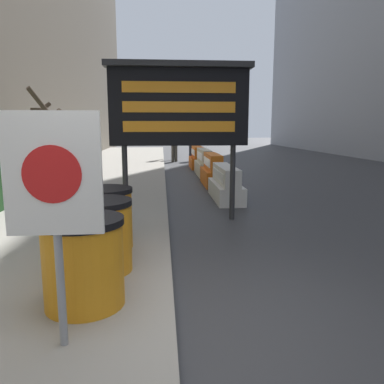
# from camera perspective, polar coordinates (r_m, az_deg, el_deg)

# --- Properties ---
(ground_plane) EXTENTS (120.00, 120.00, 0.00)m
(ground_plane) POSITION_cam_1_polar(r_m,az_deg,el_deg) (3.45, -2.57, -20.29)
(ground_plane) COLOR #38383A
(bare_tree) EXTENTS (1.53, 1.63, 2.67)m
(bare_tree) POSITION_cam_1_polar(r_m,az_deg,el_deg) (11.35, -22.29, 7.54)
(bare_tree) COLOR #4C3D2D
(bare_tree) RESTS_ON sidewalk_left
(barrel_drum_foreground) EXTENTS (0.75, 0.75, 0.82)m
(barrel_drum_foreground) POSITION_cam_1_polar(r_m,az_deg,el_deg) (3.57, -16.18, -10.16)
(barrel_drum_foreground) COLOR orange
(barrel_drum_foreground) RESTS_ON sidewalk_left
(barrel_drum_middle) EXTENTS (0.75, 0.75, 0.82)m
(barrel_drum_middle) POSITION_cam_1_polar(r_m,az_deg,el_deg) (4.35, -13.94, -6.45)
(barrel_drum_middle) COLOR orange
(barrel_drum_middle) RESTS_ON sidewalk_left
(barrel_drum_back) EXTENTS (0.75, 0.75, 0.82)m
(barrel_drum_back) POSITION_cam_1_polar(r_m,az_deg,el_deg) (5.15, -13.10, -3.87)
(barrel_drum_back) COLOR orange
(barrel_drum_back) RESTS_ON sidewalk_left
(warning_sign) EXTENTS (0.67, 0.08, 1.72)m
(warning_sign) POSITION_cam_1_polar(r_m,az_deg,el_deg) (2.77, -20.31, 0.43)
(warning_sign) COLOR gray
(warning_sign) RESTS_ON sidewalk_left
(message_board) EXTENTS (2.61, 0.36, 2.86)m
(message_board) POSITION_cam_1_polar(r_m,az_deg,el_deg) (6.89, -1.98, 12.99)
(message_board) COLOR #28282B
(message_board) RESTS_ON ground_plane
(jersey_barrier_white) EXTENTS (0.60, 2.02, 0.82)m
(jersey_barrier_white) POSITION_cam_1_polar(r_m,az_deg,el_deg) (9.08, 5.14, 1.10)
(jersey_barrier_white) COLOR silver
(jersey_barrier_white) RESTS_ON ground_plane
(jersey_barrier_orange_near) EXTENTS (0.58, 1.84, 0.95)m
(jersey_barrier_orange_near) POSITION_cam_1_polar(r_m,az_deg,el_deg) (11.35, 3.17, 3.16)
(jersey_barrier_orange_near) COLOR orange
(jersey_barrier_orange_near) RESTS_ON ground_plane
(jersey_barrier_cream) EXTENTS (0.53, 2.18, 0.95)m
(jersey_barrier_cream) POSITION_cam_1_polar(r_m,az_deg,el_deg) (13.69, 1.84, 4.32)
(jersey_barrier_cream) COLOR beige
(jersey_barrier_cream) RESTS_ON ground_plane
(jersey_barrier_orange_far) EXTENTS (0.64, 1.82, 0.92)m
(jersey_barrier_orange_far) POSITION_cam_1_polar(r_m,az_deg,el_deg) (16.11, 0.87, 5.11)
(jersey_barrier_orange_far) COLOR orange
(jersey_barrier_orange_far) RESTS_ON ground_plane
(traffic_cone_near) EXTENTS (0.31, 0.31, 0.56)m
(traffic_cone_near) POSITION_cam_1_polar(r_m,az_deg,el_deg) (16.78, 3.09, 4.82)
(traffic_cone_near) COLOR black
(traffic_cone_near) RESTS_ON ground_plane
(traffic_light_near_curb) EXTENTS (0.28, 0.45, 3.44)m
(traffic_light_near_curb) POSITION_cam_1_polar(r_m,az_deg,el_deg) (20.20, -2.87, 12.02)
(traffic_light_near_curb) COLOR #2D2D30
(traffic_light_near_curb) RESTS_ON ground_plane
(pedestrian_worker) EXTENTS (0.53, 0.54, 1.82)m
(pedestrian_worker) POSITION_cam_1_polar(r_m,az_deg,el_deg) (19.13, -2.72, 7.85)
(pedestrian_worker) COLOR #514C42
(pedestrian_worker) RESTS_ON ground_plane
(pedestrian_passerby) EXTENTS (0.52, 0.49, 1.71)m
(pedestrian_passerby) POSITION_cam_1_polar(r_m,az_deg,el_deg) (19.41, -0.04, 7.70)
(pedestrian_passerby) COLOR #333338
(pedestrian_passerby) RESTS_ON ground_plane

